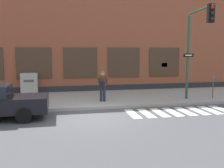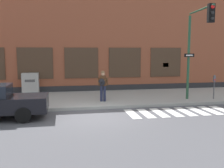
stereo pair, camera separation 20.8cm
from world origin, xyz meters
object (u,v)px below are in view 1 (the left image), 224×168
traffic_light (197,38)px  parking_meter (213,83)px  utility_box (29,83)px  busker (103,84)px

traffic_light → parking_meter: 3.23m
parking_meter → utility_box: parking_meter is taller
traffic_light → busker: bearing=164.7°
busker → traffic_light: (4.94, -1.35, 2.53)m
busker → traffic_light: size_ratio=0.34×
traffic_light → parking_meter: (1.72, 0.91, -2.58)m
traffic_light → utility_box: bearing=151.6°
busker → traffic_light: bearing=-15.3°
busker → utility_box: busker is taller
busker → traffic_light: 5.71m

